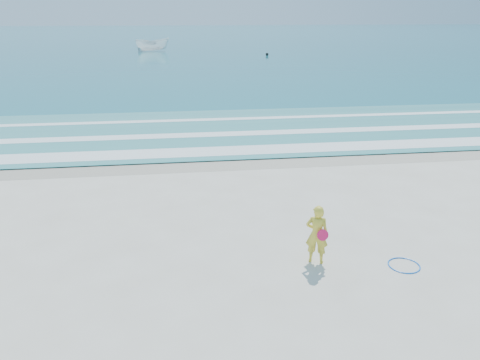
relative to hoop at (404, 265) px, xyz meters
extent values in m
plane|color=silver|center=(-3.52, -0.33, -0.01)|extent=(400.00, 400.00, 0.00)
cube|color=#B2A893|center=(-3.52, 8.67, -0.01)|extent=(400.00, 2.40, 0.00)
cube|color=#19727F|center=(-3.52, 104.67, 0.01)|extent=(400.00, 190.00, 0.04)
cube|color=#59B7AD|center=(-3.52, 13.67, 0.03)|extent=(400.00, 10.00, 0.01)
cube|color=white|center=(-3.52, 9.97, 0.04)|extent=(400.00, 1.40, 0.01)
cube|color=white|center=(-3.52, 12.87, 0.04)|extent=(400.00, 0.90, 0.01)
cube|color=white|center=(-3.52, 16.17, 0.04)|extent=(400.00, 0.60, 0.01)
torus|color=blue|center=(0.00, 0.00, 0.00)|extent=(0.85, 0.85, 0.03)
imported|color=white|center=(-8.29, 63.87, 0.98)|extent=(5.19, 2.61, 1.91)
sphere|color=black|center=(7.14, 54.17, 0.23)|extent=(0.40, 0.40, 0.40)
imported|color=gold|center=(-2.01, 0.47, 0.71)|extent=(0.62, 0.52, 1.45)
cylinder|color=#E71450|center=(-1.93, 0.29, 0.78)|extent=(0.27, 0.08, 0.27)
camera|label=1|loc=(-5.13, -9.04, 5.63)|focal=35.00mm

